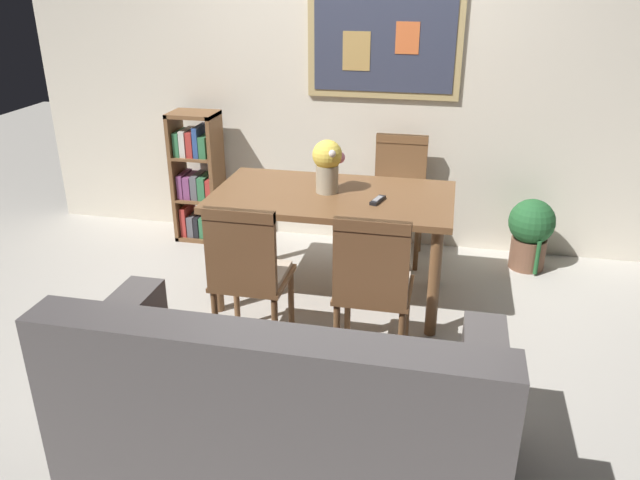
% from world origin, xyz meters
% --- Properties ---
extents(ground_plane, '(12.00, 12.00, 0.00)m').
position_xyz_m(ground_plane, '(0.00, 0.00, 0.00)').
color(ground_plane, '#B7B2A8').
extents(wall_back_with_painting, '(5.20, 0.14, 2.60)m').
position_xyz_m(wall_back_with_painting, '(0.00, 1.46, 1.30)').
color(wall_back_with_painting, beige).
rests_on(wall_back_with_painting, ground_plane).
extents(dining_table, '(1.50, 0.85, 0.72)m').
position_xyz_m(dining_table, '(0.01, 0.41, 0.63)').
color(dining_table, brown).
rests_on(dining_table, ground_plane).
extents(dining_chair_near_right, '(0.40, 0.41, 0.91)m').
position_xyz_m(dining_chair_near_right, '(0.38, -0.36, 0.54)').
color(dining_chair_near_right, brown).
rests_on(dining_chair_near_right, ground_plane).
extents(dining_chair_far_right, '(0.40, 0.41, 0.91)m').
position_xyz_m(dining_chair_far_right, '(0.36, 1.17, 0.54)').
color(dining_chair_far_right, brown).
rests_on(dining_chair_far_right, ground_plane).
extents(dining_chair_near_left, '(0.40, 0.41, 0.91)m').
position_xyz_m(dining_chair_near_left, '(-0.30, -0.36, 0.54)').
color(dining_chair_near_left, brown).
rests_on(dining_chair_near_left, ground_plane).
extents(leather_couch, '(1.80, 0.84, 0.84)m').
position_xyz_m(leather_couch, '(0.12, -1.19, 0.31)').
color(leather_couch, '#514C4C').
rests_on(leather_couch, ground_plane).
extents(bookshelf, '(0.36, 0.28, 1.03)m').
position_xyz_m(bookshelf, '(-1.22, 1.17, 0.48)').
color(bookshelf, brown).
rests_on(bookshelf, ground_plane).
extents(potted_ivy, '(0.33, 0.33, 0.52)m').
position_xyz_m(potted_ivy, '(1.33, 1.14, 0.29)').
color(potted_ivy, brown).
rests_on(potted_ivy, ground_plane).
extents(flower_vase, '(0.20, 0.20, 0.34)m').
position_xyz_m(flower_vase, '(-0.02, 0.44, 0.92)').
color(flower_vase, tan).
rests_on(flower_vase, dining_table).
extents(tv_remote, '(0.08, 0.16, 0.02)m').
position_xyz_m(tv_remote, '(0.31, 0.32, 0.73)').
color(tv_remote, black).
rests_on(tv_remote, dining_table).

